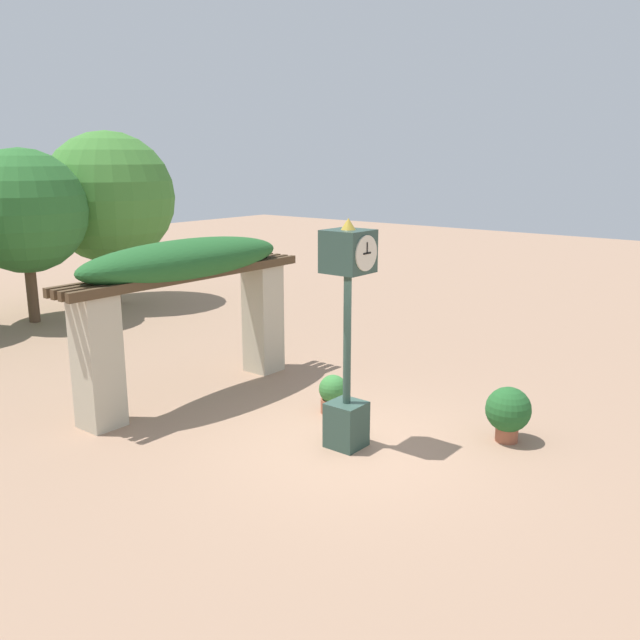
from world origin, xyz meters
name	(u,v)px	position (x,y,z in m)	size (l,w,h in m)	color
ground_plane	(347,444)	(0.00, 0.00, 0.00)	(60.00, 60.00, 0.00)	#9E7A60
pedestal_clock	(347,328)	(-0.06, -0.02, 1.81)	(0.60, 0.65, 3.38)	#2D473D
pergola	(188,283)	(0.00, 3.49, 2.06)	(4.96, 1.20, 2.82)	#BCB299
potted_plant_near_left	(508,411)	(1.60, -1.81, 0.48)	(0.68, 0.68, 0.85)	#9E563D
potted_plant_near_right	(333,393)	(0.90, 0.97, 0.33)	(0.48, 0.48, 0.65)	#9E563D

